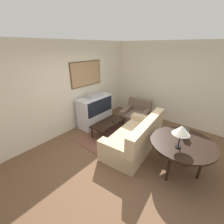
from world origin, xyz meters
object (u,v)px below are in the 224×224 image
(couch, at_px, (136,138))
(console_table, at_px, (182,145))
(tv, at_px, (95,111))
(armchair, at_px, (136,116))
(mantel_clock, at_px, (185,133))
(table_lamp, at_px, (181,130))
(coffee_table, at_px, (108,123))

(couch, height_order, console_table, couch)
(tv, distance_m, armchair, 1.46)
(console_table, bearing_deg, mantel_clock, 6.53)
(mantel_clock, bearing_deg, console_table, -173.47)
(console_table, bearing_deg, tv, 83.20)
(couch, distance_m, table_lamp, 1.40)
(table_lamp, bearing_deg, mantel_clock, -0.16)
(coffee_table, height_order, console_table, console_table)
(tv, xyz_separation_m, couch, (-0.27, -1.78, -0.21))
(coffee_table, relative_size, table_lamp, 2.39)
(couch, distance_m, mantel_clock, 1.24)
(tv, bearing_deg, console_table, -96.80)
(couch, relative_size, mantel_clock, 9.07)
(couch, xyz_separation_m, mantel_clock, (0.13, -1.11, 0.53))
(mantel_clock, bearing_deg, coffee_table, 90.79)
(couch, bearing_deg, console_table, 80.56)
(tv, height_order, console_table, tv)
(armchair, height_order, coffee_table, armchair)
(couch, distance_m, console_table, 1.19)
(coffee_table, height_order, table_lamp, table_lamp)
(tv, distance_m, mantel_clock, 2.91)
(table_lamp, bearing_deg, console_table, -6.04)
(armchair, xyz_separation_m, coffee_table, (-1.18, 0.29, 0.09))
(console_table, height_order, table_lamp, table_lamp)
(tv, xyz_separation_m, console_table, (-0.35, -2.91, 0.15))
(coffee_table, xyz_separation_m, table_lamp, (-0.41, -2.15, 0.75))
(armchair, distance_m, console_table, 2.35)
(table_lamp, xyz_separation_m, mantel_clock, (0.44, -0.00, -0.27))
(couch, xyz_separation_m, coffee_table, (0.10, 1.04, 0.05))
(tv, height_order, table_lamp, table_lamp)
(couch, height_order, mantel_clock, mantel_clock)
(armchair, height_order, mantel_clock, mantel_clock)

